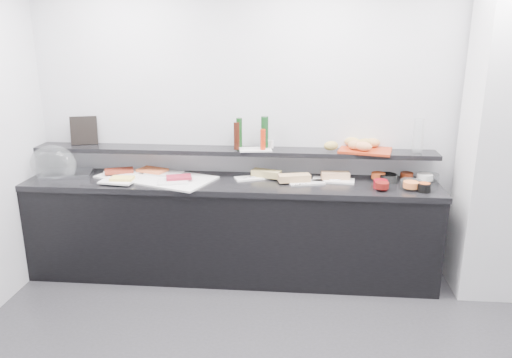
# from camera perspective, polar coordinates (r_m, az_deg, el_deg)

# --- Properties ---
(back_wall) EXTENTS (5.00, 0.02, 2.70)m
(back_wall) POSITION_cam_1_polar(r_m,az_deg,el_deg) (4.52, 6.36, 6.11)
(back_wall) COLOR silver
(back_wall) RESTS_ON ground
(column) EXTENTS (0.50, 0.50, 2.70)m
(column) POSITION_cam_1_polar(r_m,az_deg,el_deg) (4.47, 26.10, 4.39)
(column) COLOR silver
(column) RESTS_ON ground
(buffet_cabinet) EXTENTS (3.60, 0.60, 0.85)m
(buffet_cabinet) POSITION_cam_1_polar(r_m,az_deg,el_deg) (4.53, -2.88, -5.99)
(buffet_cabinet) COLOR black
(buffet_cabinet) RESTS_ON ground
(counter_top) EXTENTS (3.62, 0.62, 0.05)m
(counter_top) POSITION_cam_1_polar(r_m,az_deg,el_deg) (4.38, -2.97, -0.55)
(counter_top) COLOR black
(counter_top) RESTS_ON buffet_cabinet
(wall_shelf) EXTENTS (3.60, 0.25, 0.04)m
(wall_shelf) POSITION_cam_1_polar(r_m,az_deg,el_deg) (4.48, -2.70, 3.23)
(wall_shelf) COLOR black
(wall_shelf) RESTS_ON back_wall
(cloche_base) EXTENTS (0.48, 0.38, 0.04)m
(cloche_base) POSITION_cam_1_polar(r_m,az_deg,el_deg) (4.82, -20.76, 0.54)
(cloche_base) COLOR #B2B6BA
(cloche_base) RESTS_ON counter_top
(cloche_dome) EXTENTS (0.44, 0.30, 0.34)m
(cloche_dome) POSITION_cam_1_polar(r_m,az_deg,el_deg) (4.79, -22.15, 1.60)
(cloche_dome) COLOR white
(cloche_dome) RESTS_ON cloche_base
(linen_runner) EXTENTS (1.13, 0.81, 0.01)m
(linen_runner) POSITION_cam_1_polar(r_m,az_deg,el_deg) (4.54, -11.34, 0.20)
(linen_runner) COLOR silver
(linen_runner) RESTS_ON counter_top
(platter_meat_a) EXTENTS (0.37, 0.31, 0.01)m
(platter_meat_a) POSITION_cam_1_polar(r_m,az_deg,el_deg) (4.73, -14.87, 0.81)
(platter_meat_a) COLOR white
(platter_meat_a) RESTS_ON linen_runner
(food_meat_a) EXTENTS (0.29, 0.24, 0.02)m
(food_meat_a) POSITION_cam_1_polar(r_m,az_deg,el_deg) (4.71, -15.38, 0.92)
(food_meat_a) COLOR maroon
(food_meat_a) RESTS_ON platter_meat_a
(platter_salmon) EXTENTS (0.35, 0.28, 0.01)m
(platter_salmon) POSITION_cam_1_polar(r_m,az_deg,el_deg) (4.61, -10.43, 0.68)
(platter_salmon) COLOR silver
(platter_salmon) RESTS_ON linen_runner
(food_salmon) EXTENTS (0.29, 0.24, 0.02)m
(food_salmon) POSITION_cam_1_polar(r_m,az_deg,el_deg) (4.65, -11.74, 1.00)
(food_salmon) COLOR orange
(food_salmon) RESTS_ON platter_salmon
(platter_cheese) EXTENTS (0.31, 0.23, 0.01)m
(platter_cheese) POSITION_cam_1_polar(r_m,az_deg,el_deg) (4.45, -15.51, -0.23)
(platter_cheese) COLOR white
(platter_cheese) RESTS_ON linen_runner
(food_cheese) EXTENTS (0.20, 0.13, 0.02)m
(food_cheese) POSITION_cam_1_polar(r_m,az_deg,el_deg) (4.45, -15.06, 0.06)
(food_cheese) COLOR #FDDE62
(food_cheese) RESTS_ON platter_cheese
(platter_meat_b) EXTENTS (0.29, 0.23, 0.01)m
(platter_meat_b) POSITION_cam_1_polar(r_m,az_deg,el_deg) (4.33, -9.49, -0.30)
(platter_meat_b) COLOR white
(platter_meat_b) RESTS_ON linen_runner
(food_meat_b) EXTENTS (0.25, 0.19, 0.02)m
(food_meat_b) POSITION_cam_1_polar(r_m,az_deg,el_deg) (4.39, -8.81, 0.20)
(food_meat_b) COLOR maroon
(food_meat_b) RESTS_ON platter_meat_b
(sandwich_plate_left) EXTENTS (0.33, 0.24, 0.01)m
(sandwich_plate_left) POSITION_cam_1_polar(r_m,az_deg,el_deg) (4.43, -0.43, 0.12)
(sandwich_plate_left) COLOR white
(sandwich_plate_left) RESTS_ON counter_top
(sandwich_food_left) EXTENTS (0.28, 0.18, 0.06)m
(sandwich_food_left) POSITION_cam_1_polar(r_m,az_deg,el_deg) (4.44, 1.19, 0.64)
(sandwich_food_left) COLOR tan
(sandwich_food_left) RESTS_ON sandwich_plate_left
(tongs_left) EXTENTS (0.14, 0.09, 0.01)m
(tongs_left) POSITION_cam_1_polar(r_m,az_deg,el_deg) (4.42, -0.60, 0.21)
(tongs_left) COLOR silver
(tongs_left) RESTS_ON sandwich_plate_left
(sandwich_plate_mid) EXTENTS (0.33, 0.21, 0.01)m
(sandwich_plate_mid) POSITION_cam_1_polar(r_m,az_deg,el_deg) (4.31, 5.80, -0.44)
(sandwich_plate_mid) COLOR silver
(sandwich_plate_mid) RESTS_ON counter_top
(sandwich_food_mid) EXTENTS (0.29, 0.17, 0.06)m
(sandwich_food_mid) POSITION_cam_1_polar(r_m,az_deg,el_deg) (4.32, 4.39, 0.13)
(sandwich_food_mid) COLOR tan
(sandwich_food_mid) RESTS_ON sandwich_plate_mid
(tongs_mid) EXTENTS (0.14, 0.10, 0.01)m
(tongs_mid) POSITION_cam_1_polar(r_m,az_deg,el_deg) (4.23, 4.89, -0.61)
(tongs_mid) COLOR silver
(tongs_mid) RESTS_ON sandwich_plate_mid
(sandwich_plate_right) EXTENTS (0.38, 0.20, 0.01)m
(sandwich_plate_right) POSITION_cam_1_polar(r_m,az_deg,el_deg) (4.42, 8.83, -0.15)
(sandwich_plate_right) COLOR white
(sandwich_plate_right) RESTS_ON counter_top
(sandwich_food_right) EXTENTS (0.25, 0.11, 0.06)m
(sandwich_food_right) POSITION_cam_1_polar(r_m,az_deg,el_deg) (4.43, 9.05, 0.41)
(sandwich_food_right) COLOR tan
(sandwich_food_right) RESTS_ON sandwich_plate_right
(tongs_right) EXTENTS (0.16, 0.01, 0.01)m
(tongs_right) POSITION_cam_1_polar(r_m,az_deg,el_deg) (4.39, 8.59, -0.07)
(tongs_right) COLOR silver
(tongs_right) RESTS_ON sandwich_plate_right
(bowl_glass_fruit) EXTENTS (0.20, 0.20, 0.07)m
(bowl_glass_fruit) POSITION_cam_1_polar(r_m,az_deg,el_deg) (4.48, 14.92, 0.07)
(bowl_glass_fruit) COLOR white
(bowl_glass_fruit) RESTS_ON counter_top
(fill_glass_fruit) EXTENTS (0.15, 0.15, 0.05)m
(fill_glass_fruit) POSITION_cam_1_polar(r_m,az_deg,el_deg) (4.49, 13.80, 0.39)
(fill_glass_fruit) COLOR #CB491B
(fill_glass_fruit) RESTS_ON bowl_glass_fruit
(bowl_black_jam) EXTENTS (0.20, 0.20, 0.07)m
(bowl_black_jam) POSITION_cam_1_polar(r_m,az_deg,el_deg) (4.48, 14.82, 0.11)
(bowl_black_jam) COLOR black
(bowl_black_jam) RESTS_ON counter_top
(fill_black_jam) EXTENTS (0.13, 0.13, 0.05)m
(fill_black_jam) POSITION_cam_1_polar(r_m,az_deg,el_deg) (4.57, 16.84, 0.40)
(fill_black_jam) COLOR #5C1F0D
(fill_black_jam) RESTS_ON bowl_black_jam
(bowl_glass_cream) EXTENTS (0.20, 0.20, 0.07)m
(bowl_glass_cream) POSITION_cam_1_polar(r_m,az_deg,el_deg) (4.59, 19.07, 0.14)
(bowl_glass_cream) COLOR white
(bowl_glass_cream) RESTS_ON counter_top
(fill_glass_cream) EXTENTS (0.16, 0.16, 0.05)m
(fill_glass_cream) POSITION_cam_1_polar(r_m,az_deg,el_deg) (4.57, 18.72, 0.23)
(fill_glass_cream) COLOR white
(fill_glass_cream) RESTS_ON bowl_glass_cream
(bowl_red_jam) EXTENTS (0.15, 0.15, 0.07)m
(bowl_red_jam) POSITION_cam_1_polar(r_m,az_deg,el_deg) (4.29, 14.04, -0.56)
(bowl_red_jam) COLOR maroon
(bowl_red_jam) RESTS_ON counter_top
(fill_red_jam) EXTENTS (0.15, 0.15, 0.05)m
(fill_red_jam) POSITION_cam_1_polar(r_m,az_deg,el_deg) (4.22, 14.20, -0.70)
(fill_red_jam) COLOR #62110E
(fill_red_jam) RESTS_ON bowl_red_jam
(bowl_glass_salmon) EXTENTS (0.20, 0.20, 0.07)m
(bowl_glass_salmon) POSITION_cam_1_polar(r_m,az_deg,el_deg) (4.36, 17.28, -0.57)
(bowl_glass_salmon) COLOR silver
(bowl_glass_salmon) RESTS_ON counter_top
(fill_glass_salmon) EXTENTS (0.15, 0.15, 0.05)m
(fill_glass_salmon) POSITION_cam_1_polar(r_m,az_deg,el_deg) (4.30, 17.29, -0.62)
(fill_glass_salmon) COLOR orange
(fill_glass_salmon) RESTS_ON bowl_glass_salmon
(bowl_black_fruit) EXTENTS (0.14, 0.14, 0.07)m
(bowl_black_fruit) POSITION_cam_1_polar(r_m,az_deg,el_deg) (4.30, 18.63, -0.94)
(bowl_black_fruit) COLOR black
(bowl_black_fruit) RESTS_ON counter_top
(fill_black_fruit) EXTENTS (0.12, 0.12, 0.05)m
(fill_black_fruit) POSITION_cam_1_polar(r_m,az_deg,el_deg) (4.30, 18.69, -0.75)
(fill_black_fruit) COLOR #CF511C
(fill_black_fruit) RESTS_ON bowl_black_fruit
(framed_print) EXTENTS (0.25, 0.14, 0.26)m
(framed_print) POSITION_cam_1_polar(r_m,az_deg,el_deg) (4.89, -19.07, 5.27)
(framed_print) COLOR black
(framed_print) RESTS_ON wall_shelf
(print_art) EXTENTS (0.16, 0.06, 0.22)m
(print_art) POSITION_cam_1_polar(r_m,az_deg,el_deg) (4.94, -19.43, 5.34)
(print_art) COLOR #D5A69A
(print_art) RESTS_ON framed_print
(condiment_tray) EXTENTS (0.31, 0.22, 0.01)m
(condiment_tray) POSITION_cam_1_polar(r_m,az_deg,el_deg) (4.42, -0.08, 3.40)
(condiment_tray) COLOR white
(condiment_tray) RESTS_ON wall_shelf
(bottle_green_a) EXTENTS (0.07, 0.07, 0.26)m
(bottle_green_a) POSITION_cam_1_polar(r_m,az_deg,el_deg) (4.47, -1.93, 5.33)
(bottle_green_a) COLOR #0F3712
(bottle_green_a) RESTS_ON condiment_tray
(bottle_brown) EXTENTS (0.06, 0.06, 0.24)m
(bottle_brown) POSITION_cam_1_polar(r_m,az_deg,el_deg) (4.37, -2.23, 4.95)
(bottle_brown) COLOR #331109
(bottle_brown) RESTS_ON condiment_tray
(bottle_green_b) EXTENTS (0.08, 0.08, 0.28)m
(bottle_green_b) POSITION_cam_1_polar(r_m,az_deg,el_deg) (4.43, 1.00, 5.37)
(bottle_green_b) COLOR #103B17
(bottle_green_b) RESTS_ON condiment_tray
(bottle_hot) EXTENTS (0.06, 0.06, 0.18)m
(bottle_hot) POSITION_cam_1_polar(r_m,az_deg,el_deg) (4.37, 0.79, 4.54)
(bottle_hot) COLOR red
(bottle_hot) RESTS_ON condiment_tray
(shaker_salt) EXTENTS (0.04, 0.04, 0.07)m
(shaker_salt) POSITION_cam_1_polar(r_m,az_deg,el_deg) (4.44, 1.83, 3.99)
(shaker_salt) COLOR silver
(shaker_salt) RESTS_ON condiment_tray
(shaker_pepper) EXTENTS (0.03, 0.03, 0.07)m
(shaker_pepper) POSITION_cam_1_polar(r_m,az_deg,el_deg) (4.46, 1.41, 4.08)
(shaker_pepper) COLOR silver
(shaker_pepper) RESTS_ON condiment_tray
(bread_tray) EXTENTS (0.50, 0.40, 0.02)m
(bread_tray) POSITION_cam_1_polar(r_m,az_deg,el_deg) (4.47, 12.37, 3.23)
(bread_tray) COLOR #9D2B10
(bread_tray) RESTS_ON wall_shelf
(bread_roll_nw) EXTENTS (0.17, 0.14, 0.08)m
(bread_roll_nw) POSITION_cam_1_polar(r_m,az_deg,el_deg) (4.55, 10.95, 4.19)
(bread_roll_nw) COLOR tan
(bread_roll_nw) RESTS_ON bread_tray
(bread_roll_n) EXTENTS (0.17, 0.12, 0.08)m
(bread_roll_n) POSITION_cam_1_polar(r_m,az_deg,el_deg) (4.52, 12.39, 4.04)
(bread_roll_n) COLOR #AC8742
(bread_roll_n) RESTS_ON bread_tray
(bread_roll_ne) EXTENTS (0.16, 0.12, 0.08)m
(bread_roll_ne) POSITION_cam_1_polar(r_m,az_deg,el_deg) (4.54, 13.11, 4.05)
(bread_roll_ne) COLOR tan
(bread_roll_ne) RESTS_ON bread_tray
(bread_roll_sw) EXTENTS (0.15, 0.12, 0.08)m
(bread_roll_sw) POSITION_cam_1_polar(r_m,az_deg,el_deg) (4.36, 8.57, 3.78)
(bread_roll_sw) COLOR #AC8F41
(bread_roll_sw) RESTS_ON bread_tray
(bread_roll_s) EXTENTS (0.17, 0.14, 0.08)m
(bread_roll_s) POSITION_cam_1_polar(r_m,az_deg,el_deg) (4.39, 12.21, 3.66)
(bread_roll_s) COLOR #CE834E
(bread_roll_s) RESTS_ON bread_tray
(bread_roll_mide) EXTENTS (0.13, 0.09, 0.08)m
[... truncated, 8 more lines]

